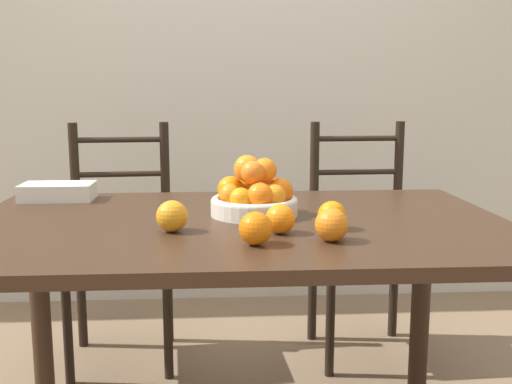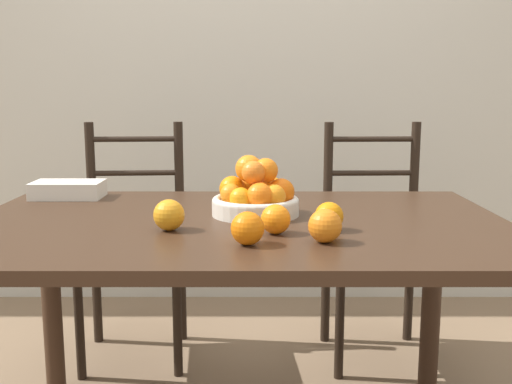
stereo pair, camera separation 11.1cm
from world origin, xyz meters
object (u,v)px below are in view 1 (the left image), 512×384
Objects in this scene: orange_loose_0 at (256,228)px; chair_left at (120,249)px; chair_right at (363,245)px; orange_loose_1 at (172,216)px; orange_loose_3 at (332,225)px; orange_loose_4 at (332,215)px; orange_loose_2 at (280,219)px; book_stack at (58,192)px; fruit_bowl at (255,196)px.

orange_loose_0 is 1.20m from chair_left.
orange_loose_1 is at bearing -131.87° from chair_right.
orange_loose_1 is at bearing 162.29° from orange_loose_3.
orange_loose_4 is at bearing -111.58° from chair_right.
orange_loose_2 is 0.08× the size of chair_right.
orange_loose_4 reaches higher than book_stack.
orange_loose_1 is 0.35× the size of book_stack.
fruit_bowl is at bearing 102.16° from orange_loose_2.
orange_loose_2 is 0.08× the size of chair_left.
orange_loose_1 is at bearing 144.41° from orange_loose_0.
orange_loose_1 reaches higher than book_stack.
orange_loose_3 is at bearing -110.60° from chair_right.
orange_loose_1 is 0.08× the size of chair_left.
chair_right reaches higher than orange_loose_2.
orange_loose_2 is 1.01× the size of orange_loose_4.
orange_loose_4 is (0.14, 0.04, -0.00)m from orange_loose_2.
orange_loose_1 and orange_loose_3 have the same top height.
orange_loose_3 reaches higher than orange_loose_0.
book_stack is (-0.13, -0.41, 0.31)m from chair_left.
orange_loose_4 is (0.21, 0.15, -0.00)m from orange_loose_0.
orange_loose_0 reaches higher than book_stack.
orange_loose_4 is at bearing -46.05° from fruit_bowl.
orange_loose_2 is 0.15m from orange_loose_3.
orange_loose_0 is 0.08× the size of chair_right.
fruit_bowl reaches higher than orange_loose_2.
orange_loose_4 is at bearing 78.74° from orange_loose_3.
orange_loose_1 is 1.07× the size of orange_loose_2.
orange_loose_3 is 1.12m from chair_right.
fruit_bowl is at bearing 133.95° from orange_loose_4.
fruit_bowl is 0.35m from orange_loose_0.
orange_loose_1 is at bearing 172.14° from orange_loose_2.
orange_loose_1 is at bearing 179.86° from orange_loose_4.
fruit_bowl is 0.92m from chair_right.
orange_loose_0 is 0.19m from orange_loose_3.
chair_right is (0.74, 0.89, -0.32)m from orange_loose_1.
orange_loose_2 is at bearing 143.01° from orange_loose_3.
orange_loose_2 is at bearing -36.78° from book_stack.
book_stack is (-0.42, 0.49, -0.01)m from orange_loose_1.
orange_loose_0 is at bearing -173.02° from orange_loose_3.
orange_loose_4 is at bearing -0.14° from orange_loose_1.
fruit_bowl is 3.12× the size of orange_loose_3.
orange_loose_3 is (0.17, -0.33, -0.02)m from fruit_bowl.
orange_loose_4 is at bearing 14.83° from orange_loose_2.
orange_loose_1 is 0.42m from orange_loose_3.
book_stack is (-0.85, 0.49, -0.01)m from orange_loose_4.
orange_loose_2 is at bearing -118.36° from chair_right.
orange_loose_1 is 0.08× the size of chair_right.
chair_right is at bearing 50.30° from orange_loose_1.
book_stack is (-0.65, 0.29, -0.03)m from fruit_bowl.
orange_loose_4 is (0.43, -0.00, -0.00)m from orange_loose_1.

